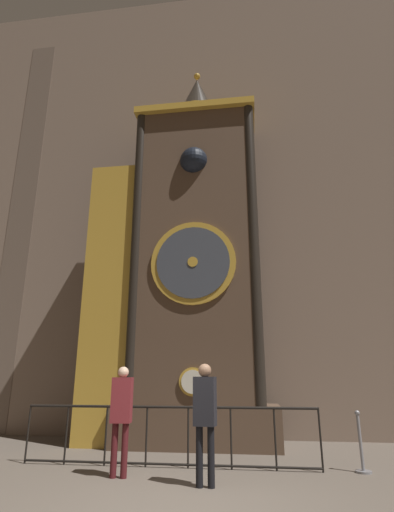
{
  "coord_description": "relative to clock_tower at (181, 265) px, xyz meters",
  "views": [
    {
      "loc": [
        0.99,
        -5.44,
        1.6
      ],
      "look_at": [
        -0.42,
        4.86,
        4.76
      ],
      "focal_mm": 28.0,
      "sensor_mm": 36.0,
      "label": 1
    }
  ],
  "objects": [
    {
      "name": "clock_tower",
      "position": [
        0.0,
        0.0,
        0.0
      ],
      "size": [
        4.93,
        1.82,
        10.79
      ],
      "color": "brown",
      "rests_on": "ground_plane"
    },
    {
      "name": "stanchion_post",
      "position": [
        3.69,
        -2.23,
        -4.17
      ],
      "size": [
        0.28,
        0.28,
        1.02
      ],
      "color": "gray",
      "rests_on": "ground_plane"
    },
    {
      "name": "cathedral_back_wall",
      "position": [
        0.78,
        1.45,
        3.19
      ],
      "size": [
        24.0,
        0.32,
        15.41
      ],
      "color": "#7A6656",
      "rests_on": "ground_plane"
    },
    {
      "name": "visitor_near",
      "position": [
        -0.43,
        -3.18,
        -3.44
      ],
      "size": [
        0.36,
        0.24,
        1.77
      ],
      "rotation": [
        0.0,
        0.0,
        0.07
      ],
      "color": "#461518",
      "rests_on": "ground_plane"
    },
    {
      "name": "visitor_far",
      "position": [
        1.07,
        -3.58,
        -3.41
      ],
      "size": [
        0.37,
        0.26,
        1.81
      ],
      "rotation": [
        0.0,
        0.0,
        -0.14
      ],
      "color": "black",
      "rests_on": "ground_plane"
    },
    {
      "name": "railing_fence",
      "position": [
        0.2,
        -2.3,
        -3.91
      ],
      "size": [
        5.62,
        0.05,
        1.07
      ],
      "color": "black",
      "rests_on": "ground_plane"
    }
  ]
}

